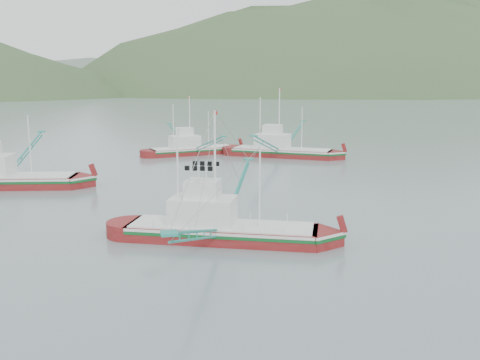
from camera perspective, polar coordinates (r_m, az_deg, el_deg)
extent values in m
plane|color=slate|center=(40.18, 1.84, -6.04)|extent=(1200.00, 1200.00, 0.00)
cube|color=maroon|center=(39.24, -1.95, -6.17)|extent=(14.23, 8.65, 1.85)
cube|color=silver|center=(39.02, -1.96, -5.07)|extent=(14.00, 8.61, 0.20)
cube|color=#0C5521|center=(39.09, -1.96, -5.40)|extent=(14.01, 8.63, 0.20)
cube|color=silver|center=(38.97, -1.96, -4.81)|extent=(13.52, 8.22, 0.11)
cube|color=silver|center=(39.03, -3.97, -3.33)|extent=(5.39, 4.48, 2.03)
cube|color=silver|center=(38.66, -4.00, -0.94)|extent=(2.99, 2.79, 1.29)
cylinder|color=white|center=(38.18, -2.68, 1.18)|extent=(0.15, 0.15, 8.31)
cylinder|color=white|center=(38.97, -6.66, 0.39)|extent=(0.13, 0.13, 7.07)
cylinder|color=white|center=(37.85, 2.12, -0.82)|extent=(0.11, 0.11, 5.82)
cube|color=maroon|center=(63.56, -23.93, -0.53)|extent=(16.18, 6.71, 2.09)
cube|color=silver|center=(63.41, -23.99, 0.25)|extent=(15.88, 6.74, 0.23)
cube|color=#0C5521|center=(63.45, -23.97, 0.02)|extent=(15.88, 6.76, 0.23)
cube|color=silver|center=(63.38, -24.00, 0.44)|extent=(15.37, 6.37, 0.13)
cylinder|color=white|center=(61.86, -21.51, 3.43)|extent=(0.13, 0.13, 6.59)
cube|color=maroon|center=(81.49, 4.49, 2.63)|extent=(14.93, 11.45, 2.01)
cube|color=silver|center=(81.38, 4.50, 3.23)|extent=(14.71, 11.36, 0.22)
cube|color=#0C5521|center=(81.41, 4.50, 3.06)|extent=(14.72, 11.37, 0.22)
cube|color=silver|center=(81.35, 4.50, 3.37)|extent=(14.18, 10.88, 0.12)
cube|color=silver|center=(81.63, 3.49, 4.16)|extent=(5.98, 5.41, 2.21)
cube|color=silver|center=(81.45, 3.50, 5.42)|extent=(3.39, 3.27, 1.41)
cylinder|color=white|center=(81.04, 4.20, 6.53)|extent=(0.16, 0.16, 9.06)
cylinder|color=white|center=(81.95, 2.15, 6.12)|extent=(0.14, 0.14, 7.70)
cylinder|color=white|center=(80.28, 6.62, 5.48)|extent=(0.12, 0.12, 6.34)
cube|color=maroon|center=(84.10, -5.04, 2.86)|extent=(13.75, 6.38, 1.77)
cube|color=silver|center=(84.00, -5.05, 3.37)|extent=(13.51, 6.39, 0.20)
cube|color=#0C5521|center=(84.03, -5.05, 3.22)|extent=(13.51, 6.40, 0.20)
cube|color=silver|center=(83.98, -5.05, 3.49)|extent=(13.07, 6.06, 0.11)
cube|color=silver|center=(83.43, -5.92, 4.07)|extent=(4.95, 3.74, 1.95)
cube|color=silver|center=(83.26, -5.94, 5.16)|extent=(2.68, 2.41, 1.24)
cylinder|color=white|center=(83.43, -5.38, 6.16)|extent=(0.14, 0.14, 7.98)
cylinder|color=white|center=(82.63, -7.12, 5.67)|extent=(0.12, 0.12, 6.78)
cylinder|color=white|center=(84.63, -3.38, 5.44)|extent=(0.11, 0.11, 5.59)
ellipsoid|color=#354E28|center=(529.85, 15.94, 9.02)|extent=(684.00, 432.00, 306.00)
ellipsoid|color=slate|center=(598.71, -8.69, 9.45)|extent=(960.00, 400.00, 240.00)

